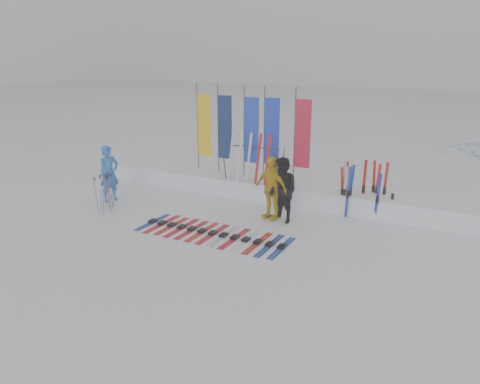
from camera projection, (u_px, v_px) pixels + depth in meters
The scene contains 11 objects.
ground at pixel (206, 242), 12.51m from camera, with size 120.00×120.00×0.00m, color white.
snow_bank at pixel (275, 189), 16.33m from camera, with size 14.00×1.60×0.60m, color white.
person_blue at pixel (109, 174), 15.69m from camera, with size 0.70×0.46×1.92m, color blue.
person_black at pixel (283, 190), 13.76m from camera, with size 0.95×0.74×1.95m, color black.
person_yellow at pixel (271, 188), 14.01m from camera, with size 1.13×0.47×1.93m, color gold.
tent_canopy at pixel (480, 180), 13.92m from camera, with size 2.63×2.68×2.42m, color white.
ski_row at pixel (213, 233), 13.01m from camera, with size 4.33×1.68×0.07m.
pole_cluster at pixel (106, 193), 14.82m from camera, with size 0.50×0.81×1.25m.
feather_flags at pixel (249, 130), 16.51m from camera, with size 4.50×0.24×3.20m.
ski_rack at pixel (253, 159), 15.98m from camera, with size 2.04×0.80×1.23m.
upright_skis at pixel (360, 189), 14.56m from camera, with size 1.60×1.01×1.69m.
Camera 1 is at (6.20, -9.86, 4.87)m, focal length 35.00 mm.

